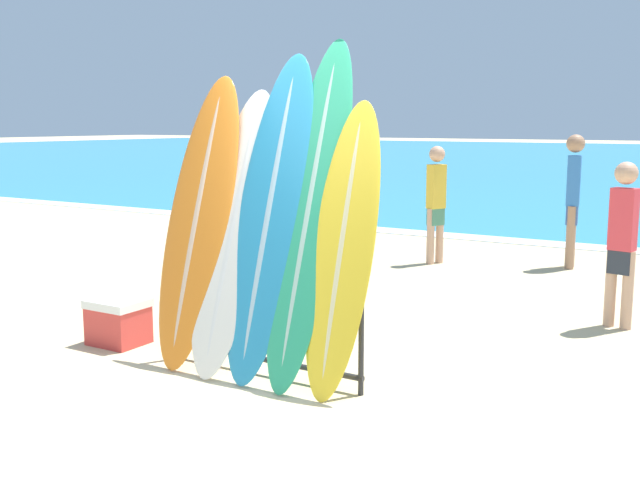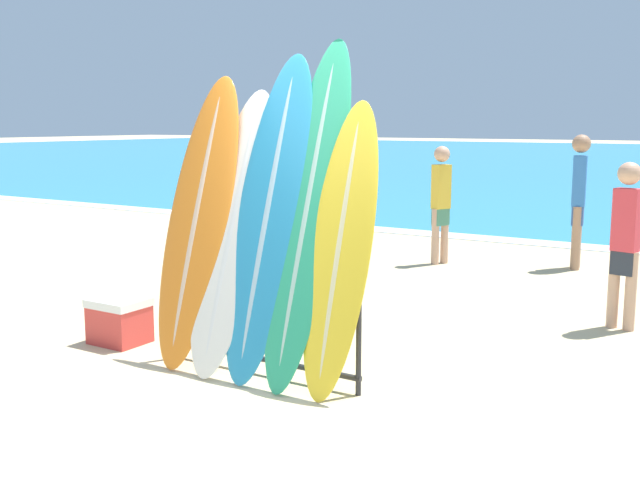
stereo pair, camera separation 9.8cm
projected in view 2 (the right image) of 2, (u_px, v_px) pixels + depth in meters
The scene contains 11 objects.
ground_plane at pixel (286, 396), 5.26m from camera, with size 160.00×160.00×0.00m, color #CCB789.
surfboard_rack at pixel (264, 312), 5.63m from camera, with size 1.67×0.04×0.91m.
surfboard_slot_0 at pixel (199, 220), 5.90m from camera, with size 0.60×0.82×2.29m.
surfboard_slot_1 at pixel (233, 230), 5.74m from camera, with size 0.59×0.84×2.17m.
surfboard_slot_2 at pixel (269, 215), 5.58m from camera, with size 0.59×0.87×2.44m.
surfboard_slot_3 at pixel (308, 211), 5.42m from camera, with size 0.51×0.91×2.53m.
surfboard_slot_4 at pixel (341, 249), 5.21m from camera, with size 0.48×0.67×2.07m.
person_near_water at pixel (579, 196), 9.69m from camera, with size 0.23×0.29×1.75m.
person_mid_beach at pixel (441, 200), 10.05m from camera, with size 0.23×0.27×1.59m.
person_far_left at pixel (625, 239), 6.84m from camera, with size 0.26×0.21×1.55m.
cooler_box at pixel (119, 320), 6.50m from camera, with size 0.47×0.39×0.40m.
Camera 2 is at (2.86, -4.14, 1.91)m, focal length 42.00 mm.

